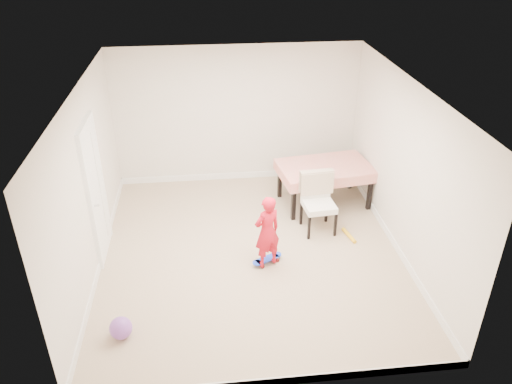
{
  "coord_description": "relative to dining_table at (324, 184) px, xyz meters",
  "views": [
    {
      "loc": [
        -0.61,
        -6.21,
        4.55
      ],
      "look_at": [
        0.1,
        0.2,
        0.95
      ],
      "focal_mm": 35.0,
      "sensor_mm": 36.0,
      "label": 1
    }
  ],
  "objects": [
    {
      "name": "wall_right",
      "position": [
        0.79,
        -1.37,
        0.93
      ],
      "size": [
        0.04,
        5.0,
        2.6
      ],
      "primitive_type": "cube",
      "color": "beige",
      "rests_on": "ground"
    },
    {
      "name": "baseboard_right",
      "position": [
        0.8,
        -1.37,
        -0.31
      ],
      "size": [
        0.02,
        5.0,
        0.12
      ],
      "primitive_type": "cube",
      "color": "white",
      "rests_on": "ground"
    },
    {
      "name": "baseboard_front",
      "position": [
        -1.44,
        -3.86,
        -0.31
      ],
      "size": [
        4.5,
        0.02,
        0.12
      ],
      "primitive_type": "cube",
      "color": "white",
      "rests_on": "ground"
    },
    {
      "name": "child",
      "position": [
        -1.24,
        -1.72,
        0.19
      ],
      "size": [
        0.49,
        0.42,
        1.13
      ],
      "primitive_type": "imported",
      "rotation": [
        0.0,
        0.0,
        3.58
      ],
      "color": "red",
      "rests_on": "ground"
    },
    {
      "name": "wall_back",
      "position": [
        -1.44,
        1.11,
        0.93
      ],
      "size": [
        4.5,
        0.04,
        2.6
      ],
      "primitive_type": "cube",
      "color": "beige",
      "rests_on": "ground"
    },
    {
      "name": "wall_left",
      "position": [
        -3.67,
        -1.37,
        0.93
      ],
      "size": [
        0.04,
        5.0,
        2.6
      ],
      "primitive_type": "cube",
      "color": "beige",
      "rests_on": "ground"
    },
    {
      "name": "door",
      "position": [
        -3.66,
        -1.07,
        0.65
      ],
      "size": [
        0.11,
        0.94,
        2.11
      ],
      "primitive_type": "cube",
      "color": "white",
      "rests_on": "ground"
    },
    {
      "name": "foam_toy",
      "position": [
        0.17,
        -1.13,
        -0.34
      ],
      "size": [
        0.15,
        0.4,
        0.06
      ],
      "primitive_type": "cylinder",
      "rotation": [
        1.57,
        0.0,
        0.22
      ],
      "color": "yellow",
      "rests_on": "ground"
    },
    {
      "name": "dining_chair",
      "position": [
        -0.29,
        -0.86,
        0.12
      ],
      "size": [
        0.6,
        0.67,
        0.99
      ],
      "primitive_type": null,
      "rotation": [
        0.0,
        0.0,
        0.09
      ],
      "color": "white",
      "rests_on": "ground"
    },
    {
      "name": "baseboard_back",
      "position": [
        -1.44,
        1.12,
        -0.31
      ],
      "size": [
        4.5,
        0.02,
        0.12
      ],
      "primitive_type": "cube",
      "color": "white",
      "rests_on": "ground"
    },
    {
      "name": "wall_front",
      "position": [
        -1.44,
        -3.85,
        0.93
      ],
      "size": [
        4.5,
        0.04,
        2.6
      ],
      "primitive_type": "cube",
      "color": "beige",
      "rests_on": "ground"
    },
    {
      "name": "ground",
      "position": [
        -1.44,
        -1.37,
        -0.37
      ],
      "size": [
        5.0,
        5.0,
        0.0
      ],
      "primitive_type": "plane",
      "color": "tan",
      "rests_on": "ground"
    },
    {
      "name": "skateboard",
      "position": [
        -1.23,
        -1.64,
        -0.33
      ],
      "size": [
        0.53,
        0.39,
        0.07
      ],
      "primitive_type": null,
      "rotation": [
        0.0,
        0.0,
        0.49
      ],
      "color": "blue",
      "rests_on": "ground"
    },
    {
      "name": "baseboard_left",
      "position": [
        -3.68,
        -1.37,
        -0.31
      ],
      "size": [
        0.02,
        5.0,
        0.12
      ],
      "primitive_type": "cube",
      "color": "white",
      "rests_on": "ground"
    },
    {
      "name": "balloon",
      "position": [
        -3.2,
        -2.94,
        -0.23
      ],
      "size": [
        0.28,
        0.28,
        0.28
      ],
      "primitive_type": "sphere",
      "color": "purple",
      "rests_on": "ground"
    },
    {
      "name": "dining_table",
      "position": [
        0.0,
        0.0,
        0.0
      ],
      "size": [
        1.7,
        1.21,
        0.74
      ],
      "primitive_type": null,
      "rotation": [
        0.0,
        0.0,
        0.14
      ],
      "color": "#AD0A09",
      "rests_on": "ground"
    },
    {
      "name": "ceiling",
      "position": [
        -1.44,
        -1.37,
        2.21
      ],
      "size": [
        4.5,
        5.0,
        0.04
      ],
      "primitive_type": "cube",
      "color": "white",
      "rests_on": "wall_back"
    }
  ]
}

